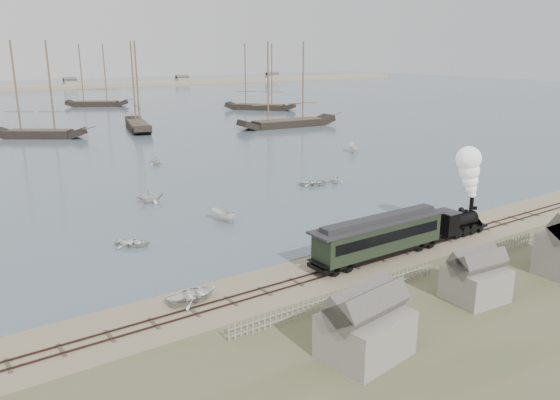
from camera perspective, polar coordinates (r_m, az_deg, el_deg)
ground at (r=49.52m, az=6.93°, el=-5.89°), size 600.00×600.00×0.00m
harbor_water at (r=207.38m, az=-26.30°, el=8.89°), size 600.00×336.00×0.06m
rail_track at (r=48.14m, az=8.51°, el=-6.54°), size 120.00×1.80×0.16m
picket_fence_west at (r=40.76m, az=6.56°, el=-10.74°), size 19.00×0.10×1.20m
picket_fence_east at (r=54.07m, az=22.36°, el=-5.13°), size 15.00×0.10×1.20m
shed_left at (r=34.80m, az=8.78°, el=-15.72°), size 5.00×4.00×4.10m
shed_mid at (r=43.60m, az=19.60°, el=-9.77°), size 4.00×3.50×3.60m
locomotive at (r=57.13m, az=19.06°, el=0.41°), size 6.82×2.55×8.51m
passenger_coach at (r=48.71m, az=10.32°, el=-3.68°), size 14.16×2.73×3.44m
beached_dinghy at (r=41.37m, az=-9.08°, el=-9.78°), size 3.21×4.26×0.83m
rowboat_0 at (r=53.27m, az=-15.09°, el=-4.31°), size 3.97×4.09×0.69m
rowboat_1 at (r=67.78m, az=-13.40°, el=0.47°), size 2.96×3.39×1.73m
rowboat_2 at (r=58.97m, az=-5.94°, el=-1.63°), size 3.53×2.21×1.28m
rowboat_3 at (r=74.57m, az=3.55°, el=1.86°), size 4.46×4.81×0.81m
rowboat_4 at (r=76.04m, az=5.79°, el=2.31°), size 3.54×3.61×1.44m
rowboat_5 at (r=99.60m, az=7.64°, el=5.41°), size 4.20×3.75×1.59m
rowboat_7 at (r=90.14m, az=-12.85°, el=4.06°), size 3.27×3.03×1.42m
schooner_2 at (r=124.68m, az=-24.23°, el=10.47°), size 17.66×14.28×20.00m
schooner_3 at (r=130.38m, az=-14.90°, el=11.45°), size 9.18×20.34×20.00m
schooner_4 at (r=131.45m, az=0.81°, el=11.98°), size 25.33×7.72×20.00m
schooner_5 at (r=170.34m, az=-2.12°, el=12.75°), size 18.24×19.66×20.00m
schooner_8 at (r=190.32m, az=-18.83°, el=12.24°), size 18.97×14.12×20.00m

